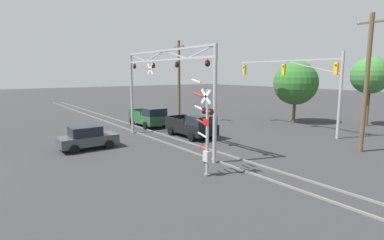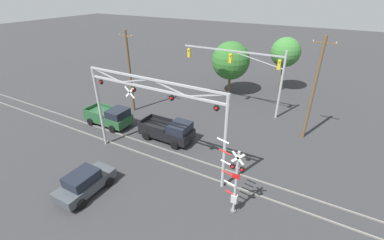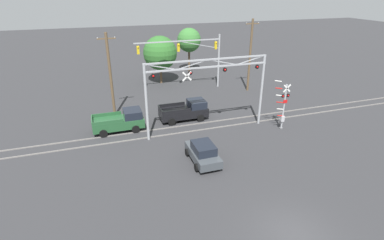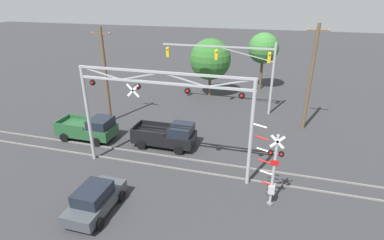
{
  "view_description": "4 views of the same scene",
  "coord_description": "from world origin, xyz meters",
  "px_view_note": "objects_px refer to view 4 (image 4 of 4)",
  "views": [
    {
      "loc": [
        18.8,
        2.57,
        5.3
      ],
      "look_at": [
        1.5,
        15.24,
        1.96
      ],
      "focal_mm": 28.0,
      "sensor_mm": 36.0,
      "label": 1
    },
    {
      "loc": [
        10.52,
        0.75,
        12.53
      ],
      "look_at": [
        1.63,
        16.66,
        2.95
      ],
      "focal_mm": 24.0,
      "sensor_mm": 36.0,
      "label": 2
    },
    {
      "loc": [
        -9.43,
        -10.27,
        12.77
      ],
      "look_at": [
        -1.97,
        12.4,
        2.05
      ],
      "focal_mm": 28.0,
      "sensor_mm": 36.0,
      "label": 3
    },
    {
      "loc": [
        6.61,
        -2.69,
        11.44
      ],
      "look_at": [
        1.2,
        16.4,
        2.87
      ],
      "focal_mm": 28.0,
      "sensor_mm": 36.0,
      "label": 4
    }
  ],
  "objects_px": {
    "pickup_truck_following": "(89,128)",
    "background_tree_beyond_span": "(263,48)",
    "traffic_signal_span": "(242,64)",
    "crossing_signal_mast": "(272,173)",
    "utility_pole_left": "(106,75)",
    "pickup_truck_lead": "(167,135)",
    "crossing_gantry": "(163,105)",
    "background_tree_far_left_verge": "(210,59)",
    "sedan_waiting": "(95,199)",
    "utility_pole_right": "(311,78)"
  },
  "relations": [
    {
      "from": "utility_pole_right",
      "to": "background_tree_beyond_span",
      "type": "bearing_deg",
      "value": 112.37
    },
    {
      "from": "utility_pole_left",
      "to": "background_tree_far_left_verge",
      "type": "xyz_separation_m",
      "value": [
        7.41,
        10.04,
        -0.22
      ]
    },
    {
      "from": "pickup_truck_lead",
      "to": "utility_pole_right",
      "type": "relative_size",
      "value": 0.54
    },
    {
      "from": "background_tree_beyond_span",
      "to": "background_tree_far_left_verge",
      "type": "relative_size",
      "value": 1.05
    },
    {
      "from": "crossing_gantry",
      "to": "pickup_truck_lead",
      "type": "height_order",
      "value": "crossing_gantry"
    },
    {
      "from": "crossing_signal_mast",
      "to": "traffic_signal_span",
      "type": "xyz_separation_m",
      "value": [
        -3.6,
        14.36,
        2.78
      ]
    },
    {
      "from": "crossing_signal_mast",
      "to": "sedan_waiting",
      "type": "xyz_separation_m",
      "value": [
        -9.29,
        -3.28,
        -1.33
      ]
    },
    {
      "from": "pickup_truck_following",
      "to": "traffic_signal_span",
      "type": "bearing_deg",
      "value": 41.19
    },
    {
      "from": "crossing_signal_mast",
      "to": "pickup_truck_lead",
      "type": "relative_size",
      "value": 1.02
    },
    {
      "from": "crossing_signal_mast",
      "to": "sedan_waiting",
      "type": "relative_size",
      "value": 1.27
    },
    {
      "from": "traffic_signal_span",
      "to": "utility_pole_right",
      "type": "bearing_deg",
      "value": -24.43
    },
    {
      "from": "pickup_truck_lead",
      "to": "background_tree_beyond_span",
      "type": "bearing_deg",
      "value": 71.22
    },
    {
      "from": "traffic_signal_span",
      "to": "background_tree_far_left_verge",
      "type": "distance_m",
      "value": 5.83
    },
    {
      "from": "pickup_truck_lead",
      "to": "utility_pole_left",
      "type": "distance_m",
      "value": 8.51
    },
    {
      "from": "traffic_signal_span",
      "to": "background_tree_far_left_verge",
      "type": "xyz_separation_m",
      "value": [
        -4.09,
        4.11,
        -0.64
      ]
    },
    {
      "from": "crossing_gantry",
      "to": "pickup_truck_lead",
      "type": "relative_size",
      "value": 2.34
    },
    {
      "from": "crossing_signal_mast",
      "to": "pickup_truck_following",
      "type": "relative_size",
      "value": 1.05
    },
    {
      "from": "traffic_signal_span",
      "to": "pickup_truck_lead",
      "type": "height_order",
      "value": "traffic_signal_span"
    },
    {
      "from": "crossing_gantry",
      "to": "pickup_truck_following",
      "type": "relative_size",
      "value": 2.4
    },
    {
      "from": "utility_pole_left",
      "to": "background_tree_beyond_span",
      "type": "height_order",
      "value": "utility_pole_left"
    },
    {
      "from": "utility_pole_right",
      "to": "background_tree_beyond_span",
      "type": "distance_m",
      "value": 12.11
    },
    {
      "from": "pickup_truck_lead",
      "to": "utility_pole_right",
      "type": "height_order",
      "value": "utility_pole_right"
    },
    {
      "from": "pickup_truck_lead",
      "to": "background_tree_far_left_verge",
      "type": "distance_m",
      "value": 13.78
    },
    {
      "from": "crossing_gantry",
      "to": "crossing_signal_mast",
      "type": "relative_size",
      "value": 2.29
    },
    {
      "from": "background_tree_beyond_span",
      "to": "background_tree_far_left_verge",
      "type": "height_order",
      "value": "background_tree_beyond_span"
    },
    {
      "from": "background_tree_far_left_verge",
      "to": "pickup_truck_following",
      "type": "bearing_deg",
      "value": -117.06
    },
    {
      "from": "pickup_truck_following",
      "to": "utility_pole_right",
      "type": "bearing_deg",
      "value": 22.11
    },
    {
      "from": "pickup_truck_lead",
      "to": "sedan_waiting",
      "type": "xyz_separation_m",
      "value": [
        -1.18,
        -8.39,
        -0.13
      ]
    },
    {
      "from": "utility_pole_right",
      "to": "crossing_signal_mast",
      "type": "bearing_deg",
      "value": -102.2
    },
    {
      "from": "crossing_signal_mast",
      "to": "background_tree_far_left_verge",
      "type": "xyz_separation_m",
      "value": [
        -7.69,
        18.47,
        2.14
      ]
    },
    {
      "from": "pickup_truck_lead",
      "to": "crossing_gantry",
      "type": "bearing_deg",
      "value": -72.44
    },
    {
      "from": "crossing_gantry",
      "to": "crossing_signal_mast",
      "type": "height_order",
      "value": "crossing_gantry"
    },
    {
      "from": "background_tree_far_left_verge",
      "to": "traffic_signal_span",
      "type": "bearing_deg",
      "value": -45.09
    },
    {
      "from": "sedan_waiting",
      "to": "background_tree_beyond_span",
      "type": "distance_m",
      "value": 27.37
    },
    {
      "from": "traffic_signal_span",
      "to": "pickup_truck_lead",
      "type": "relative_size",
      "value": 2.3
    },
    {
      "from": "crossing_signal_mast",
      "to": "utility_pole_left",
      "type": "height_order",
      "value": "utility_pole_left"
    },
    {
      "from": "traffic_signal_span",
      "to": "crossing_signal_mast",
      "type": "bearing_deg",
      "value": -75.94
    },
    {
      "from": "pickup_truck_lead",
      "to": "crossing_signal_mast",
      "type": "bearing_deg",
      "value": -32.2
    },
    {
      "from": "crossing_gantry",
      "to": "background_tree_far_left_verge",
      "type": "bearing_deg",
      "value": 92.16
    },
    {
      "from": "pickup_truck_lead",
      "to": "sedan_waiting",
      "type": "height_order",
      "value": "pickup_truck_lead"
    },
    {
      "from": "traffic_signal_span",
      "to": "sedan_waiting",
      "type": "xyz_separation_m",
      "value": [
        -5.69,
        -17.64,
        -4.1
      ]
    },
    {
      "from": "crossing_signal_mast",
      "to": "background_tree_far_left_verge",
      "type": "height_order",
      "value": "background_tree_far_left_verge"
    },
    {
      "from": "utility_pole_left",
      "to": "pickup_truck_lead",
      "type": "bearing_deg",
      "value": -25.43
    },
    {
      "from": "pickup_truck_following",
      "to": "background_tree_beyond_span",
      "type": "xyz_separation_m",
      "value": [
        12.69,
        18.22,
        4.13
      ]
    },
    {
      "from": "utility_pole_right",
      "to": "background_tree_far_left_verge",
      "type": "distance_m",
      "value": 12.31
    },
    {
      "from": "traffic_signal_span",
      "to": "utility_pole_right",
      "type": "xyz_separation_m",
      "value": [
        6.1,
        -2.77,
        -0.2
      ]
    },
    {
      "from": "pickup_truck_lead",
      "to": "background_tree_far_left_verge",
      "type": "height_order",
      "value": "background_tree_far_left_verge"
    },
    {
      "from": "crossing_gantry",
      "to": "sedan_waiting",
      "type": "height_order",
      "value": "crossing_gantry"
    },
    {
      "from": "background_tree_far_left_verge",
      "to": "utility_pole_left",
      "type": "bearing_deg",
      "value": -126.44
    },
    {
      "from": "crossing_signal_mast",
      "to": "traffic_signal_span",
      "type": "distance_m",
      "value": 15.07
    }
  ]
}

